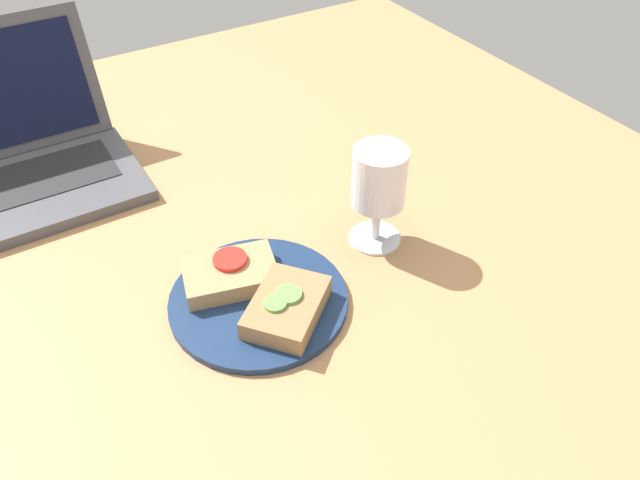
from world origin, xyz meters
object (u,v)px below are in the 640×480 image
object	(u,v)px
sandwich_with_tomato	(230,273)
sandwich_with_cucumber	(287,307)
plate	(259,300)
wine_glass	(379,183)
laptop	(5,163)

from	to	relation	value
sandwich_with_tomato	sandwich_with_cucumber	bearing A→B (deg)	-69.25
plate	sandwich_with_cucumber	distance (cm)	4.90
wine_glass	sandwich_with_tomato	bearing A→B (deg)	174.91
plate	laptop	xyz separation A→B (cm)	(-20.63, 40.34, 3.79)
sandwich_with_cucumber	sandwich_with_tomato	size ratio (longest dim) A/B	1.02
plate	sandwich_with_tomato	size ratio (longest dim) A/B	1.69
sandwich_with_cucumber	wine_glass	size ratio (longest dim) A/B	0.92
sandwich_with_cucumber	laptop	world-z (taller)	laptop
sandwich_with_tomato	wine_glass	size ratio (longest dim) A/B	0.90
sandwich_with_cucumber	wine_glass	bearing A→B (deg)	21.20
wine_glass	sandwich_with_cucumber	bearing A→B (deg)	-158.80
sandwich_with_cucumber	wine_glass	xyz separation A→B (cm)	(17.30, 6.71, 6.98)
sandwich_with_tomato	wine_glass	world-z (taller)	wine_glass
sandwich_with_cucumber	plate	bearing A→B (deg)	110.98
wine_glass	laptop	size ratio (longest dim) A/B	0.40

